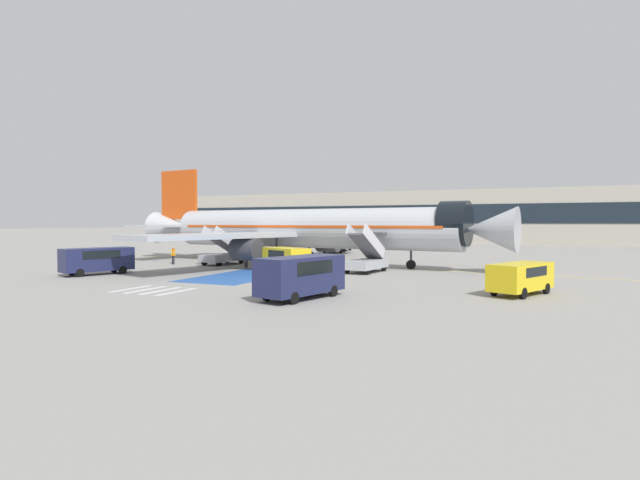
{
  "coord_description": "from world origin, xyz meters",
  "views": [
    {
      "loc": [
        22.81,
        -45.96,
        4.23
      ],
      "look_at": [
        3.54,
        -1.67,
        2.52
      ],
      "focal_mm": 28.0,
      "sensor_mm": 36.0,
      "label": 1
    }
  ],
  "objects_px": {
    "boarding_stairs_aft": "(223,255)",
    "ground_crew_2": "(173,254)",
    "service_van_2": "(286,258)",
    "service_van_3": "(521,276)",
    "ground_crew_1": "(246,258)",
    "boarding_stairs_forward": "(366,260)",
    "terminal_building": "(456,217)",
    "airliner": "(301,229)",
    "service_van_1": "(301,274)",
    "fuel_tanker": "(338,240)",
    "ground_crew_0": "(174,254)",
    "service_van_0": "(97,259)"
  },
  "relations": [
    {
      "from": "airliner",
      "to": "service_van_2",
      "type": "relative_size",
      "value": 8.67
    },
    {
      "from": "service_van_0",
      "to": "ground_crew_2",
      "type": "distance_m",
      "value": 11.35
    },
    {
      "from": "boarding_stairs_forward",
      "to": "ground_crew_0",
      "type": "bearing_deg",
      "value": -173.15
    },
    {
      "from": "boarding_stairs_aft",
      "to": "service_van_0",
      "type": "bearing_deg",
      "value": -100.63
    },
    {
      "from": "terminal_building",
      "to": "service_van_3",
      "type": "bearing_deg",
      "value": -79.08
    },
    {
      "from": "terminal_building",
      "to": "fuel_tanker",
      "type": "bearing_deg",
      "value": -105.06
    },
    {
      "from": "boarding_stairs_aft",
      "to": "ground_crew_2",
      "type": "relative_size",
      "value": 3.28
    },
    {
      "from": "ground_crew_2",
      "to": "service_van_1",
      "type": "bearing_deg",
      "value": 150.12
    },
    {
      "from": "boarding_stairs_forward",
      "to": "service_van_3",
      "type": "xyz_separation_m",
      "value": [
        12.38,
        -8.91,
        0.11
      ]
    },
    {
      "from": "airliner",
      "to": "boarding_stairs_aft",
      "type": "height_order",
      "value": "airliner"
    },
    {
      "from": "airliner",
      "to": "terminal_building",
      "type": "bearing_deg",
      "value": -179.47
    },
    {
      "from": "service_van_0",
      "to": "service_van_3",
      "type": "relative_size",
      "value": 1.12
    },
    {
      "from": "boarding_stairs_aft",
      "to": "ground_crew_0",
      "type": "distance_m",
      "value": 5.04
    },
    {
      "from": "boarding_stairs_forward",
      "to": "service_van_0",
      "type": "xyz_separation_m",
      "value": [
        -19.36,
        -10.43,
        0.28
      ]
    },
    {
      "from": "fuel_tanker",
      "to": "ground_crew_1",
      "type": "xyz_separation_m",
      "value": [
        1.39,
        -26.93,
        -0.75
      ]
    },
    {
      "from": "boarding_stairs_forward",
      "to": "boarding_stairs_aft",
      "type": "relative_size",
      "value": 1.0
    },
    {
      "from": "service_van_3",
      "to": "boarding_stairs_aft",
      "type": "bearing_deg",
      "value": 2.98
    },
    {
      "from": "service_van_0",
      "to": "service_van_2",
      "type": "relative_size",
      "value": 1.19
    },
    {
      "from": "boarding_stairs_forward",
      "to": "ground_crew_2",
      "type": "bearing_deg",
      "value": -175.63
    },
    {
      "from": "service_van_2",
      "to": "service_van_3",
      "type": "relative_size",
      "value": 0.94
    },
    {
      "from": "service_van_2",
      "to": "service_van_3",
      "type": "xyz_separation_m",
      "value": [
        18.59,
        -6.24,
        -0.12
      ]
    },
    {
      "from": "fuel_tanker",
      "to": "service_van_2",
      "type": "height_order",
      "value": "fuel_tanker"
    },
    {
      "from": "service_van_0",
      "to": "terminal_building",
      "type": "height_order",
      "value": "terminal_building"
    },
    {
      "from": "boarding_stairs_forward",
      "to": "service_van_2",
      "type": "distance_m",
      "value": 6.76
    },
    {
      "from": "ground_crew_0",
      "to": "service_van_2",
      "type": "bearing_deg",
      "value": -148.23
    },
    {
      "from": "service_van_1",
      "to": "terminal_building",
      "type": "bearing_deg",
      "value": -73.38
    },
    {
      "from": "ground_crew_2",
      "to": "boarding_stairs_aft",
      "type": "bearing_deg",
      "value": -163.81
    },
    {
      "from": "fuel_tanker",
      "to": "airliner",
      "type": "bearing_deg",
      "value": -87.9
    },
    {
      "from": "ground_crew_1",
      "to": "fuel_tanker",
      "type": "bearing_deg",
      "value": 71.0
    },
    {
      "from": "service_van_3",
      "to": "ground_crew_0",
      "type": "height_order",
      "value": "service_van_3"
    },
    {
      "from": "service_van_0",
      "to": "service_van_2",
      "type": "distance_m",
      "value": 15.27
    },
    {
      "from": "boarding_stairs_forward",
      "to": "boarding_stairs_aft",
      "type": "distance_m",
      "value": 15.7
    },
    {
      "from": "airliner",
      "to": "ground_crew_2",
      "type": "xyz_separation_m",
      "value": [
        -12.35,
        -4.74,
        -2.66
      ]
    },
    {
      "from": "airliner",
      "to": "terminal_building",
      "type": "xyz_separation_m",
      "value": [
        6.43,
        61.59,
        1.77
      ]
    },
    {
      "from": "fuel_tanker",
      "to": "ground_crew_1",
      "type": "relative_size",
      "value": 6.0
    },
    {
      "from": "boarding_stairs_aft",
      "to": "fuel_tanker",
      "type": "relative_size",
      "value": 0.55
    },
    {
      "from": "boarding_stairs_aft",
      "to": "terminal_building",
      "type": "bearing_deg",
      "value": 84.98
    },
    {
      "from": "service_van_1",
      "to": "service_van_2",
      "type": "distance_m",
      "value": 14.67
    },
    {
      "from": "service_van_1",
      "to": "ground_crew_2",
      "type": "relative_size",
      "value": 3.57
    },
    {
      "from": "boarding_stairs_forward",
      "to": "fuel_tanker",
      "type": "bearing_deg",
      "value": 122.65
    },
    {
      "from": "airliner",
      "to": "service_van_0",
      "type": "height_order",
      "value": "airliner"
    },
    {
      "from": "service_van_3",
      "to": "terminal_building",
      "type": "xyz_separation_m",
      "value": [
        -14.67,
        76.02,
        4.24
      ]
    },
    {
      "from": "airliner",
      "to": "ground_crew_2",
      "type": "relative_size",
      "value": 25.27
    },
    {
      "from": "airliner",
      "to": "ground_crew_1",
      "type": "relative_size",
      "value": 25.53
    },
    {
      "from": "boarding_stairs_aft",
      "to": "airliner",
      "type": "bearing_deg",
      "value": 35.09
    },
    {
      "from": "terminal_building",
      "to": "ground_crew_0",
      "type": "bearing_deg",
      "value": -104.97
    },
    {
      "from": "service_van_1",
      "to": "service_van_3",
      "type": "distance_m",
      "value": 12.84
    },
    {
      "from": "airliner",
      "to": "service_van_2",
      "type": "height_order",
      "value": "airliner"
    },
    {
      "from": "ground_crew_1",
      "to": "ground_crew_2",
      "type": "xyz_separation_m",
      "value": [
        -9.32,
        0.93,
        0.01
      ]
    },
    {
      "from": "boarding_stairs_aft",
      "to": "ground_crew_1",
      "type": "height_order",
      "value": "boarding_stairs_aft"
    }
  ]
}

